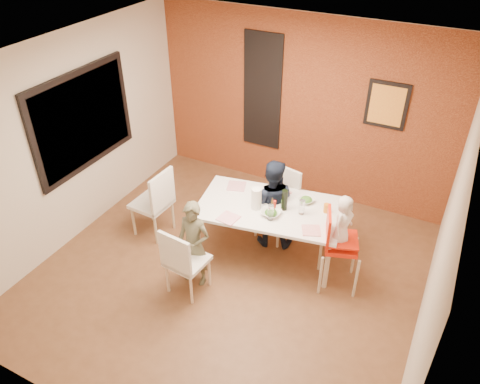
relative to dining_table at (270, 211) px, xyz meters
The scene contains 35 objects.
ground 0.93m from the dining_table, 115.29° to the right, with size 4.50×4.50×0.00m, color brown.
ceiling 2.12m from the dining_table, 115.29° to the right, with size 4.50×4.50×0.02m, color white.
wall_back 1.82m from the dining_table, 99.38° to the left, with size 4.50×0.02×2.70m, color beige.
wall_front 2.93m from the dining_table, 95.55° to the right, with size 4.50×0.02×2.70m, color beige.
wall_left 2.68m from the dining_table, 167.00° to the right, with size 0.02×4.50×2.70m, color beige.
wall_right 2.17m from the dining_table, 16.45° to the right, with size 0.02×4.50×2.70m, color beige.
brick_accent_wall 1.80m from the dining_table, 99.50° to the left, with size 4.50×0.02×2.70m, color maroon.
picture_window_frame 2.67m from the dining_table, behind, with size 0.05×1.70×1.30m, color black.
picture_window_pane 2.66m from the dining_table, behind, with size 0.02×1.55×1.15m, color black.
glassblock_strip 2.03m from the dining_table, 118.21° to the left, with size 0.55×0.03×1.70m, color silver.
glassblock_surround 2.02m from the dining_table, 118.29° to the left, with size 0.60×0.03×1.76m, color black.
art_print_frame 2.11m from the dining_table, 60.39° to the left, with size 0.54×0.03×0.64m, color black.
art_print_canvas 2.10m from the dining_table, 60.16° to the left, with size 0.44×0.01×0.54m, color gold.
dining_table is the anchor object (origin of this frame).
chair_near 1.27m from the dining_table, 117.96° to the right, with size 0.47×0.47×0.93m.
chair_far 0.48m from the dining_table, 96.44° to the left, with size 0.55×0.55×0.99m.
chair_left 1.55m from the dining_table, 167.81° to the right, with size 0.49×0.49×1.01m.
high_chair 0.94m from the dining_table, ahead, with size 0.55×0.55×1.05m.
child_near 1.05m from the dining_table, 123.79° to the right, with size 0.42×0.27×1.14m, color brown.
child_far 0.23m from the dining_table, 108.51° to the left, with size 0.61×0.48×1.26m, color black.
toddler 0.99m from the dining_table, ahead, with size 0.32×0.21×0.65m, color silver.
plate_near_left 0.57m from the dining_table, 128.06° to the right, with size 0.22×0.22×0.01m, color white.
plate_far_mid 0.36m from the dining_table, 91.37° to the left, with size 0.22×0.22×0.01m, color white.
plate_near_right 0.66m from the dining_table, 19.40° to the right, with size 0.21×0.21×0.01m, color white.
plate_far_left 0.63m from the dining_table, 159.54° to the left, with size 0.23×0.23×0.01m, color white.
salad_bowl_a 0.19m from the dining_table, 62.55° to the right, with size 0.24×0.24×0.06m, color white.
salad_bowl_b 0.48m from the dining_table, 39.99° to the left, with size 0.19×0.19×0.05m, color white.
wine_bottle 0.27m from the dining_table, ahead, with size 0.07×0.07×0.28m, color black.
wine_glass_a 0.31m from the dining_table, 65.45° to the right, with size 0.07×0.07×0.21m, color white.
wine_glass_b 0.43m from the dining_table, ahead, with size 0.07×0.07×0.20m, color white.
paper_towel_roll 0.27m from the dining_table, 144.97° to the right, with size 0.13×0.13×0.28m, color white.
condiment_red 0.16m from the dining_table, 29.27° to the right, with size 0.04×0.04×0.14m, color red.
condiment_green 0.20m from the dining_table, ahead, with size 0.04×0.04×0.14m, color #2E6A23.
condiment_brown 0.14m from the dining_table, 82.34° to the left, with size 0.03×0.03×0.12m, color brown.
sippy_cup 0.70m from the dining_table, 17.95° to the left, with size 0.07×0.07×0.12m, color orange.
Camera 1 is at (2.08, -3.78, 4.16)m, focal length 35.00 mm.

